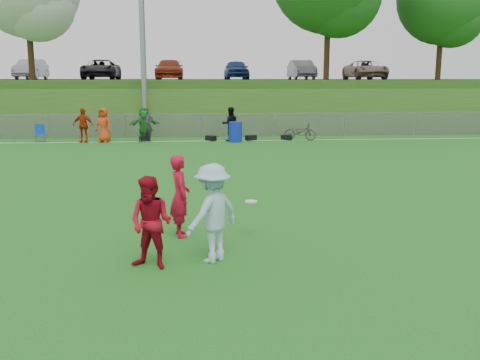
{
  "coord_description": "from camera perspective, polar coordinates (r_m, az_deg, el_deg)",
  "views": [
    {
      "loc": [
        -0.6,
        -8.92,
        3.01
      ],
      "look_at": [
        0.29,
        0.5,
        1.24
      ],
      "focal_mm": 40.0,
      "sensor_mm": 36.0,
      "label": 1
    }
  ],
  "objects": [
    {
      "name": "tree_green_far",
      "position": [
        38.98,
        21.08,
        17.19
      ],
      "size": [
        5.88,
        5.88,
        8.19
      ],
      "color": "black",
      "rests_on": "berm"
    },
    {
      "name": "fence",
      "position": [
        29.03,
        -4.24,
        5.87
      ],
      "size": [
        58.0,
        0.06,
        1.3
      ],
      "color": "gray",
      "rests_on": "ground"
    },
    {
      "name": "player_blue",
      "position": [
        8.93,
        -2.94,
        -3.55
      ],
      "size": [
        1.21,
        1.18,
        1.67
      ],
      "primitive_type": "imported",
      "rotation": [
        0.0,
        0.0,
        3.88
      ],
      "color": "#A4D1E4",
      "rests_on": "ground"
    },
    {
      "name": "recycling_bin",
      "position": [
        26.6,
        -0.49,
        5.16
      ],
      "size": [
        0.86,
        0.86,
        1.01
      ],
      "primitive_type": "cylinder",
      "rotation": [
        0.0,
        0.0,
        0.36
      ],
      "color": "#1028B4",
      "rests_on": "ground"
    },
    {
      "name": "gear_bags",
      "position": [
        27.23,
        -1.75,
        4.49
      ],
      "size": [
        7.8,
        0.58,
        0.26
      ],
      "color": "black",
      "rests_on": "ground"
    },
    {
      "name": "sideline_far",
      "position": [
        27.1,
        -4.13,
        4.17
      ],
      "size": [
        60.0,
        0.1,
        0.01
      ],
      "primitive_type": "cube",
      "color": "white",
      "rests_on": "ground"
    },
    {
      "name": "parking_lot",
      "position": [
        41.93,
        -4.68,
        10.58
      ],
      "size": [
        120.0,
        12.0,
        0.1
      ],
      "primitive_type": "cube",
      "color": "black",
      "rests_on": "berm"
    },
    {
      "name": "berm",
      "position": [
        39.96,
        -4.61,
        8.36
      ],
      "size": [
        120.0,
        18.0,
        3.0
      ],
      "primitive_type": "cube",
      "color": "#245217",
      "rests_on": "ground"
    },
    {
      "name": "player_red_center",
      "position": [
        8.73,
        -9.45,
        -4.52
      ],
      "size": [
        0.91,
        0.82,
        1.51
      ],
      "primitive_type": "imported",
      "rotation": [
        0.0,
        0.0,
        -0.42
      ],
      "color": "#A10B1D",
      "rests_on": "ground"
    },
    {
      "name": "ground",
      "position": [
        9.44,
        -1.51,
        -8.03
      ],
      "size": [
        120.0,
        120.0,
        0.0
      ],
      "primitive_type": "plane",
      "color": "#15631C",
      "rests_on": "ground"
    },
    {
      "name": "light_pole",
      "position": [
        30.05,
        -10.45,
        17.46
      ],
      "size": [
        1.2,
        0.4,
        12.15
      ],
      "color": "gray",
      "rests_on": "ground"
    },
    {
      "name": "camp_chair",
      "position": [
        28.39,
        -20.51,
        4.33
      ],
      "size": [
        0.6,
        0.61,
        0.87
      ],
      "rotation": [
        0.0,
        0.0,
        0.28
      ],
      "color": "#1041B3",
      "rests_on": "ground"
    },
    {
      "name": "car_row",
      "position": [
        40.94,
        -6.35,
        11.63
      ],
      "size": [
        32.04,
        5.18,
        1.44
      ],
      "color": "silver",
      "rests_on": "parking_lot"
    },
    {
      "name": "bicycle",
      "position": [
        27.65,
        6.44,
        5.16
      ],
      "size": [
        1.74,
        1.28,
        0.87
      ],
      "primitive_type": "imported",
      "rotation": [
        0.0,
        0.0,
        1.09
      ],
      "color": "#2E2E30",
      "rests_on": "ground"
    },
    {
      "name": "spectator_row",
      "position": [
        27.1,
        -10.01,
        5.83
      ],
      "size": [
        8.23,
        1.0,
        1.69
      ],
      "color": "#B32E0C",
      "rests_on": "ground"
    },
    {
      "name": "player_red_left",
      "position": [
        10.43,
        -6.42,
        -1.7
      ],
      "size": [
        0.49,
        0.65,
        1.61
      ],
      "primitive_type": "imported",
      "rotation": [
        0.0,
        0.0,
        1.77
      ],
      "color": "red",
      "rests_on": "ground"
    },
    {
      "name": "frisbee",
      "position": [
        10.26,
        1.19,
        -2.3
      ],
      "size": [
        0.24,
        0.24,
        0.02
      ],
      "color": "silver",
      "rests_on": "ground"
    }
  ]
}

